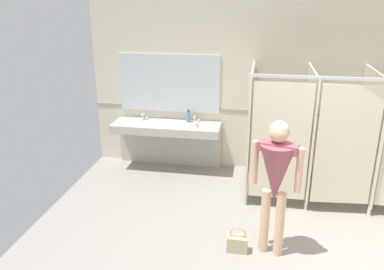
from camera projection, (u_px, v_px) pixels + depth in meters
The scene contains 9 objects.
wall_back at pixel (308, 88), 6.58m from camera, with size 7.44×0.12×2.98m, color beige.
wall_back_tile_band at pixel (306, 114), 6.67m from camera, with size 7.44×0.01×0.06m, color #9E937F.
vanity_counter at pixel (168, 134), 7.00m from camera, with size 1.87×0.57×0.96m.
mirror_panel at pixel (169, 83), 6.90m from camera, with size 1.77×0.02×1.01m, color silver.
bathroom_stalls at pixel (340, 135), 5.77m from camera, with size 2.69×1.41×1.97m.
person_standing at pixel (276, 173), 4.47m from camera, with size 0.57×0.49×1.67m.
handbag at pixel (237, 243), 4.81m from camera, with size 0.25×0.13×0.34m.
soap_dispenser at pixel (188, 117), 6.91m from camera, with size 0.07×0.07×0.22m.
paper_cup at pixel (196, 125), 6.65m from camera, with size 0.07×0.07×0.09m, color beige.
Camera 1 is at (-0.78, -3.76, 2.97)m, focal length 37.03 mm.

